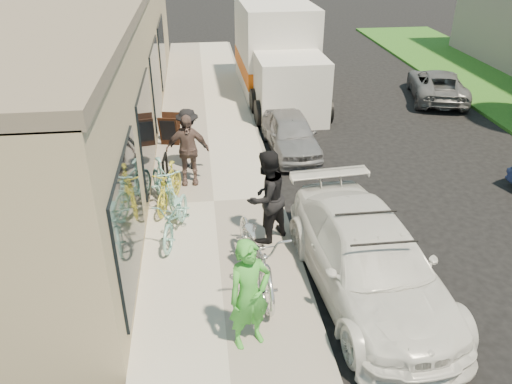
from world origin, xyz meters
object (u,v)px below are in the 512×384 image
woman_rider (249,295)px  cruiser_bike_c (169,187)px  bike_rack (165,170)px  sedan_silver (291,134)px  moving_truck (277,56)px  sedan_white (369,261)px  man_standing (266,197)px  cruiser_bike_a (165,186)px  tandem_bike (257,252)px  bystander_a (188,139)px  bystander_b (187,150)px  cruiser_bike_b (176,216)px  sandwich_board (170,130)px  far_car_gray (437,85)px

woman_rider → cruiser_bike_c: 4.63m
bike_rack → sedan_silver: 4.10m
sedan_silver → moving_truck: size_ratio=0.49×
sedan_white → man_standing: bearing=128.2°
cruiser_bike_a → tandem_bike: bearing=-79.5°
bike_rack → moving_truck: 8.47m
sedan_silver → bike_rack: bearing=-149.5°
bystander_a → tandem_bike: bearing=123.4°
sedan_silver → bystander_b: size_ratio=1.84×
cruiser_bike_c → sedan_silver: bearing=58.3°
cruiser_bike_b → man_standing: bearing=3.1°
woman_rider → bystander_a: 6.46m
sedan_silver → bystander_a: 3.10m
cruiser_bike_a → bystander_a: bearing=54.4°
sandwich_board → far_car_gray: (9.72, 3.48, -0.06)m
sedan_white → cruiser_bike_b: size_ratio=2.73×
far_car_gray → bystander_b: size_ratio=2.19×
cruiser_bike_b → cruiser_bike_c: size_ratio=1.11×
bike_rack → moving_truck: moving_truck is taller
moving_truck → cruiser_bike_c: 9.15m
cruiser_bike_c → cruiser_bike_b: bearing=-65.6°
sedan_white → woman_rider: (-2.24, -1.10, 0.38)m
sedan_silver → cruiser_bike_c: bearing=-139.9°
woman_rider → man_standing: (0.64, 2.83, 0.04)m
man_standing → cruiser_bike_c: (-2.00, 1.58, -0.49)m
bike_rack → woman_rider: size_ratio=0.47×
tandem_bike → cruiser_bike_b: bearing=124.7°
cruiser_bike_a → cruiser_bike_c: size_ratio=1.12×
sandwich_board → bystander_a: 1.75m
bike_rack → tandem_bike: size_ratio=0.36×
bystander_b → bike_rack: bearing=-151.9°
moving_truck → man_standing: (-1.77, -9.88, -0.34)m
woman_rider → bike_rack: bearing=84.5°
sandwich_board → bystander_b: bearing=-65.5°
man_standing → cruiser_bike_b: man_standing is taller
sandwich_board → far_car_gray: far_car_gray is taller
cruiser_bike_c → bystander_a: bystander_a is taller
sedan_silver → far_car_gray: size_ratio=0.84×
man_standing → sedan_white: bearing=95.3°
sedan_white → cruiser_bike_b: sedan_white is taller
far_car_gray → cruiser_bike_c: bearing=52.0°
far_car_gray → bystander_b: (-9.19, -5.98, 0.50)m
cruiser_bike_b → cruiser_bike_c: 1.28m
sedan_silver → man_standing: 4.81m
sedan_silver → cruiser_bike_b: sedan_silver is taller
man_standing → bystander_b: (-1.57, 2.69, -0.09)m
sedan_silver → tandem_bike: (-1.71, -5.94, 0.23)m
tandem_bike → woman_rider: 1.52m
sedan_silver → woman_rider: bearing=-106.8°
sandwich_board → sedan_silver: bearing=2.3°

